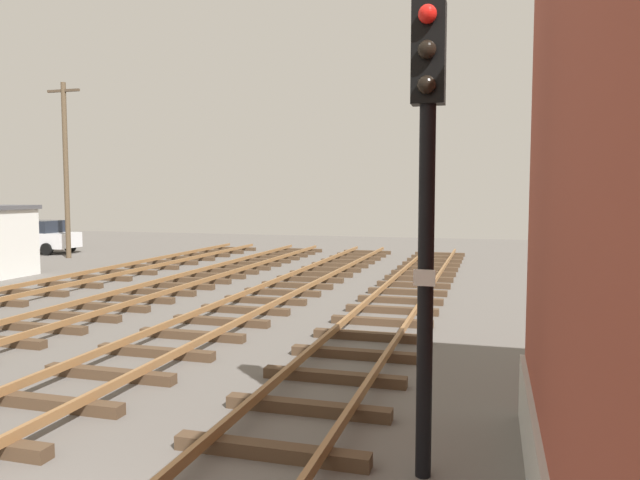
# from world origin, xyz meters

# --- Properties ---
(signal_mast) EXTENTS (0.36, 0.40, 5.30)m
(signal_mast) POSITION_xyz_m (2.79, 3.11, 3.33)
(signal_mast) COLOR black
(signal_mast) RESTS_ON ground
(parked_car_white) EXTENTS (4.20, 2.04, 1.76)m
(parked_car_white) POSITION_xyz_m (-19.99, 23.31, 0.90)
(parked_car_white) COLOR silver
(parked_car_white) RESTS_ON ground
(utility_pole_far) EXTENTS (1.80, 0.24, 8.60)m
(utility_pole_far) POSITION_xyz_m (-16.75, 21.65, 4.50)
(utility_pole_far) COLOR brown
(utility_pole_far) RESTS_ON ground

